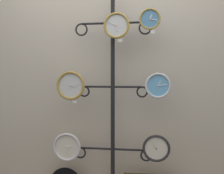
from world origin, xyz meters
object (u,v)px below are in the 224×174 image
at_px(clock_middle_left, 71,86).
at_px(clock_bottom_right, 156,148).
at_px(clock_bottom_left, 67,147).
at_px(clock_top_center, 117,26).
at_px(clock_middle_right, 158,86).
at_px(clock_top_right, 150,19).
at_px(display_stand, 113,125).

height_order(clock_middle_left, clock_bottom_right, clock_middle_left).
xyz_separation_m(clock_bottom_left, clock_bottom_right, (0.84, -0.01, 0.02)).
distance_m(clock_top_center, clock_middle_left, 0.69).
bearing_deg(clock_top_center, clock_bottom_left, 178.99).
bearing_deg(clock_middle_left, clock_middle_right, 1.60).
distance_m(clock_top_center, clock_middle_right, 0.66).
bearing_deg(clock_middle_right, clock_top_center, -179.89).
distance_m(clock_top_center, clock_top_right, 0.30).
bearing_deg(clock_top_right, clock_bottom_right, 7.94).
height_order(clock_bottom_left, clock_bottom_right, clock_bottom_right).
distance_m(clock_middle_right, clock_bottom_left, 1.03).
height_order(display_stand, clock_middle_left, display_stand).
bearing_deg(clock_middle_right, clock_middle_left, -178.40).
bearing_deg(clock_middle_right, clock_top_right, -170.79).
bearing_deg(clock_middle_left, clock_top_right, 0.78).
height_order(clock_top_right, clock_bottom_right, clock_top_right).
height_order(clock_middle_left, clock_middle_right, clock_middle_left).
bearing_deg(clock_top_center, clock_middle_right, 0.11).
bearing_deg(display_stand, clock_middle_right, -11.61).
xyz_separation_m(clock_middle_left, clock_bottom_right, (0.79, 0.02, -0.56)).
distance_m(display_stand, clock_bottom_left, 0.48).
height_order(clock_middle_right, clock_bottom_right, clock_middle_right).
distance_m(clock_middle_left, clock_bottom_right, 0.97).
bearing_deg(clock_bottom_right, clock_bottom_left, 179.26).
distance_m(clock_top_right, clock_middle_right, 0.59).
bearing_deg(clock_bottom_left, clock_bottom_right, -0.74).
bearing_deg(clock_top_right, clock_middle_right, 9.21).
bearing_deg(clock_bottom_right, clock_top_center, 179.60).
bearing_deg(clock_top_right, display_stand, 163.99).
bearing_deg(clock_middle_right, display_stand, 168.39).
bearing_deg(display_stand, clock_top_center, -62.01).
xyz_separation_m(clock_middle_right, clock_bottom_left, (-0.85, 0.01, -0.59)).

